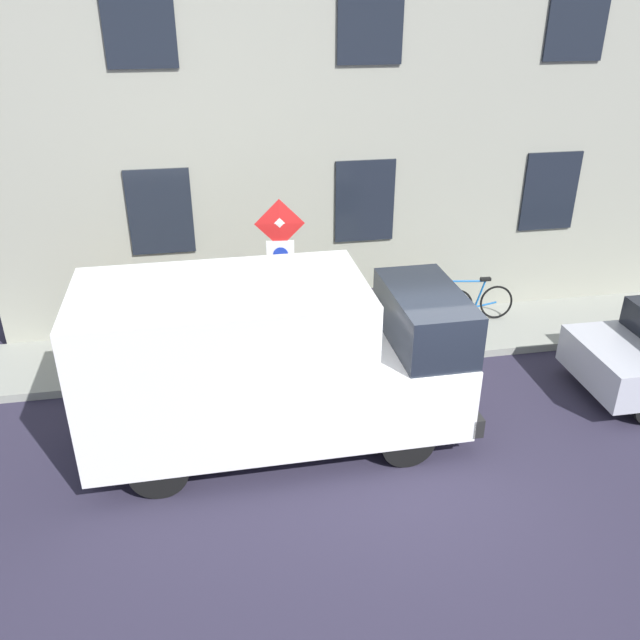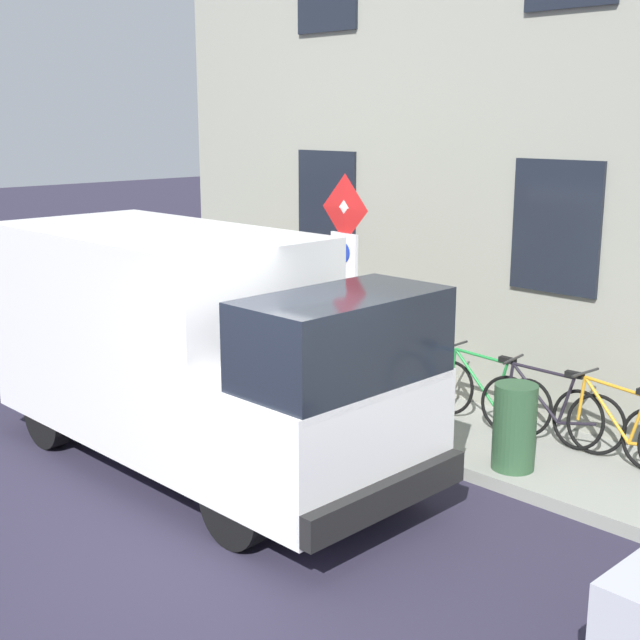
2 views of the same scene
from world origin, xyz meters
TOP-DOWN VIEW (x-y plane):
  - ground_plane at (0.00, 0.00)m, footprint 80.00×80.00m
  - sidewalk_slab at (3.76, 0.00)m, footprint 1.82×15.29m
  - building_facade at (5.02, 0.00)m, footprint 0.75×13.29m
  - sign_post_stacked at (3.06, 1.77)m, footprint 0.17×0.56m
  - delivery_van at (1.15, 2.19)m, footprint 2.04×5.34m
  - bicycle_orange at (4.12, -1.20)m, footprint 0.46×1.72m
  - bicycle_black at (4.12, -0.37)m, footprint 0.46×1.72m
  - bicycle_green at (4.12, 0.46)m, footprint 0.46×1.71m
  - pedestrian at (3.55, 4.92)m, footprint 0.45×0.35m
  - litter_bin at (3.21, -0.51)m, footprint 0.44×0.44m

SIDE VIEW (x-z plane):
  - ground_plane at x=0.00m, z-range 0.00..0.00m
  - sidewalk_slab at x=3.76m, z-range 0.00..0.14m
  - bicycle_orange at x=4.12m, z-range 0.07..0.96m
  - bicycle_black at x=4.12m, z-range 0.07..0.96m
  - bicycle_green at x=4.12m, z-range 0.07..0.95m
  - litter_bin at x=3.21m, z-range 0.14..1.04m
  - pedestrian at x=3.55m, z-range 0.21..1.93m
  - delivery_van at x=1.15m, z-range 0.08..2.58m
  - sign_post_stacked at x=3.06m, z-range 0.51..3.30m
  - building_facade at x=5.02m, z-range 0.00..7.71m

